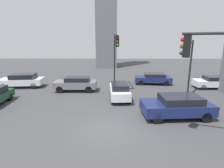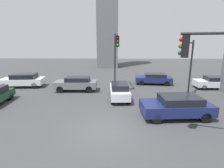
# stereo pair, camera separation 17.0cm
# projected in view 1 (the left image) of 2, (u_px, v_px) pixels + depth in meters

# --- Properties ---
(ground_plane) EXTENTS (87.49, 87.49, 0.00)m
(ground_plane) POSITION_uv_depth(u_px,v_px,m) (106.00, 130.00, 10.08)
(ground_plane) COLOR #424244
(traffic_light_0) EXTENTS (1.70, 2.52, 5.12)m
(traffic_light_0) POSITION_uv_depth(u_px,v_px,m) (189.00, 58.00, 15.11)
(traffic_light_0) COLOR black
(traffic_light_0) RESTS_ON ground_plane
(traffic_light_1) EXTENTS (0.49, 3.52, 5.81)m
(traffic_light_1) POSITION_uv_depth(u_px,v_px,m) (116.00, 50.00, 17.98)
(traffic_light_1) COLOR black
(traffic_light_1) RESTS_ON ground_plane
(car_0) EXTENTS (4.68, 2.36, 1.50)m
(car_0) POSITION_uv_depth(u_px,v_px,m) (22.00, 80.00, 19.41)
(car_0) COLOR silver
(car_0) RESTS_ON ground_plane
(car_1) EXTENTS (4.37, 2.29, 1.29)m
(car_1) POSITION_uv_depth(u_px,v_px,m) (153.00, 78.00, 21.00)
(car_1) COLOR navy
(car_1) RESTS_ON ground_plane
(car_2) EXTENTS (1.79, 3.99, 1.46)m
(car_2) POSITION_uv_depth(u_px,v_px,m) (119.00, 91.00, 15.43)
(car_2) COLOR silver
(car_2) RESTS_ON ground_plane
(car_3) EXTENTS (4.26, 1.77, 1.47)m
(car_3) POSITION_uv_depth(u_px,v_px,m) (76.00, 84.00, 17.93)
(car_3) COLOR slate
(car_3) RESTS_ON ground_plane
(car_4) EXTENTS (4.70, 2.40, 1.49)m
(car_4) POSITION_uv_depth(u_px,v_px,m) (177.00, 106.00, 11.73)
(car_4) COLOR navy
(car_4) RESTS_ON ground_plane
(car_5) EXTENTS (4.18, 1.87, 1.33)m
(car_5) POSITION_uv_depth(u_px,v_px,m) (214.00, 82.00, 18.99)
(car_5) COLOR silver
(car_5) RESTS_ON ground_plane
(skyline_tower) EXTENTS (3.96, 3.96, 25.14)m
(skyline_tower) POSITION_uv_depth(u_px,v_px,m) (106.00, 0.00, 32.41)
(skyline_tower) COLOR slate
(skyline_tower) RESTS_ON ground_plane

